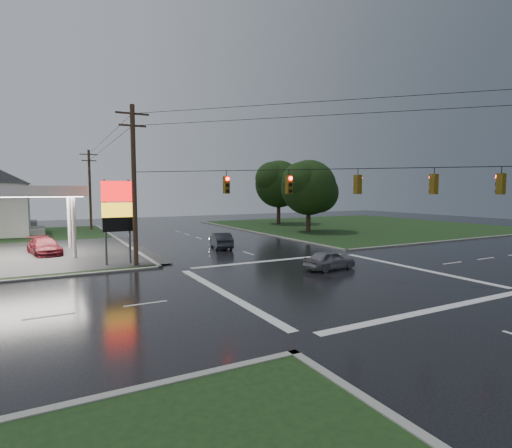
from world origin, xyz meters
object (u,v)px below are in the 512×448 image
pylon_sign (117,208)px  tree_ne_far (280,184)px  utility_pole_nw (134,184)px  tree_ne_near (310,188)px  car_pump (44,247)px  car_north (221,240)px  utility_pole_n (90,189)px  car_crossing (330,260)px

pylon_sign → tree_ne_far: bearing=40.4°
pylon_sign → utility_pole_nw: bearing=-45.0°
pylon_sign → tree_ne_far: size_ratio=0.61×
utility_pole_nw → tree_ne_near: bearing=27.9°
tree_ne_far → utility_pole_nw: bearing=-137.4°
tree_ne_far → car_pump: 36.38m
utility_pole_nw → tree_ne_near: size_ratio=1.22×
pylon_sign → tree_ne_far: tree_ne_far is taller
tree_ne_near → tree_ne_far: bearing=75.9°
tree_ne_far → car_north: size_ratio=2.27×
pylon_sign → utility_pole_n: utility_pole_n is taller
utility_pole_n → tree_ne_far: 26.96m
car_crossing → car_pump: bearing=41.8°
car_crossing → pylon_sign: bearing=51.1°
pylon_sign → car_crossing: 15.03m
tree_ne_near → car_north: 17.22m
utility_pole_n → utility_pole_nw: bearing=-90.0°
pylon_sign → car_crossing: (12.20, -8.11, -3.37)m
utility_pole_n → tree_ne_far: (26.65, -4.01, 0.71)m
car_crossing → car_pump: 22.89m
utility_pole_n → car_crossing: bearing=-72.5°
utility_pole_nw → tree_ne_far: (26.65, 24.49, 0.46)m
pylon_sign → car_north: pylon_sign is taller
utility_pole_n → car_pump: 21.32m
tree_ne_near → car_pump: (-29.20, -4.01, -4.86)m
tree_ne_near → car_north: tree_ne_near is taller
pylon_sign → car_north: size_ratio=1.39×
tree_ne_far → car_north: tree_ne_far is taller
car_north → car_crossing: size_ratio=1.15×
utility_pole_n → car_crossing: (11.20, -35.61, -4.83)m
tree_ne_near → utility_pole_n: bearing=145.9°
utility_pole_nw → car_crossing: 14.21m
tree_ne_near → car_crossing: bearing=-122.4°
tree_ne_near → tree_ne_far: (3.01, 12.00, 0.62)m
car_north → car_crossing: bearing=113.9°
utility_pole_nw → utility_pole_n: 28.50m
car_pump → tree_ne_near: bearing=-3.9°
pylon_sign → utility_pole_nw: size_ratio=0.55×
tree_ne_far → car_pump: tree_ne_far is taller
pylon_sign → car_crossing: pylon_sign is taller
utility_pole_nw → car_pump: (-5.56, 8.48, -5.02)m
car_pump → pylon_sign: bearing=-70.4°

